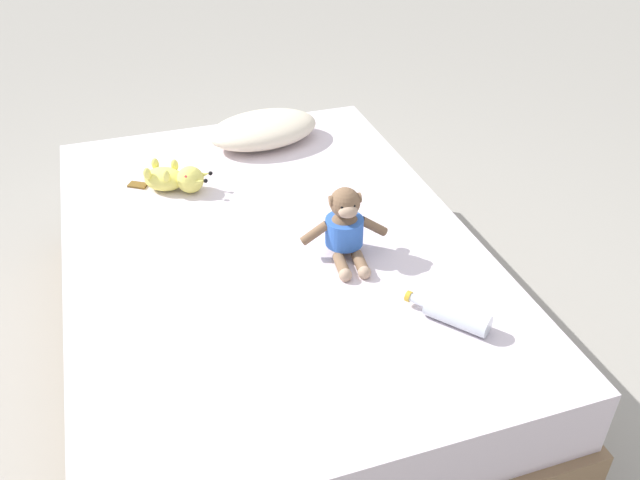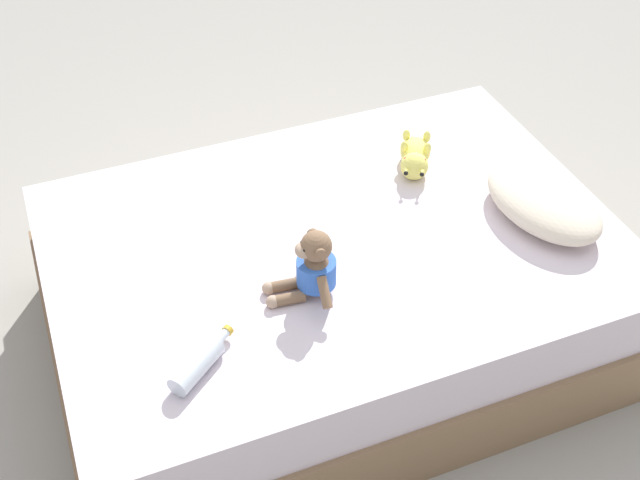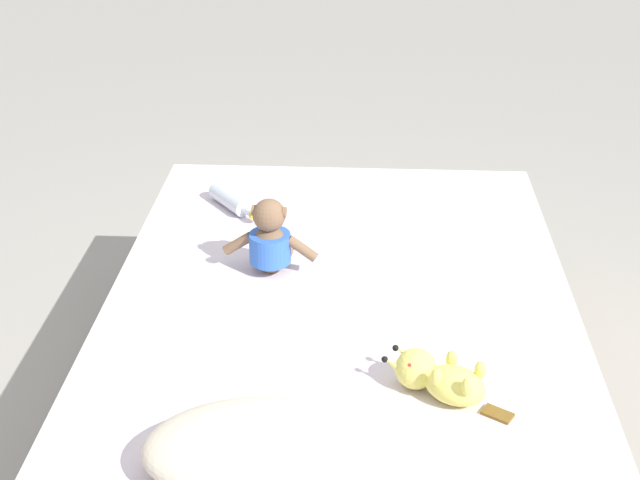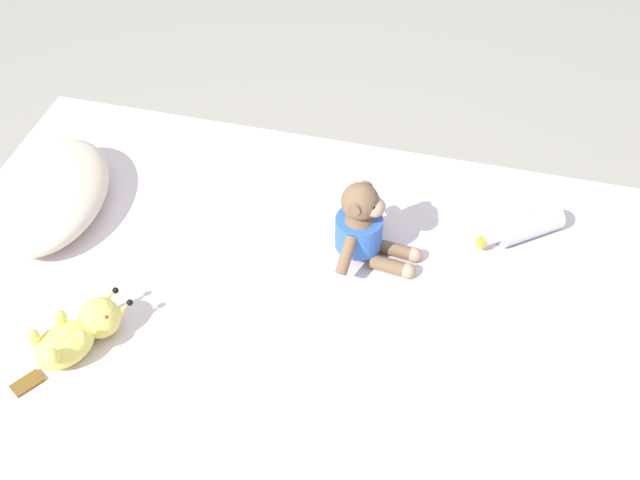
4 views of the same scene
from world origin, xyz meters
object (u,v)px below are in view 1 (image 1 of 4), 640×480
at_px(bed, 272,296).
at_px(pillow, 263,129).
at_px(plush_monkey, 345,229).
at_px(glass_bottle, 455,314).
at_px(plush_yellow_creature, 175,179).

height_order(bed, pillow, pillow).
height_order(pillow, plush_monkey, plush_monkey).
xyz_separation_m(bed, pillow, (0.16, 0.70, 0.31)).
relative_size(pillow, glass_bottle, 2.24).
bearing_deg(plush_monkey, plush_yellow_creature, 128.32).
bearing_deg(glass_bottle, plush_monkey, 113.19).
bearing_deg(glass_bottle, plush_yellow_creature, 122.61).
xyz_separation_m(pillow, glass_bottle, (0.22, -1.27, -0.03)).
distance_m(bed, plush_yellow_creature, 0.57).
bearing_deg(plush_monkey, glass_bottle, -66.81).
bearing_deg(glass_bottle, pillow, 100.04).
distance_m(pillow, plush_monkey, 0.86).
bearing_deg(pillow, bed, -103.01).
bearing_deg(pillow, glass_bottle, -79.96).
xyz_separation_m(bed, glass_bottle, (0.39, -0.57, 0.28)).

